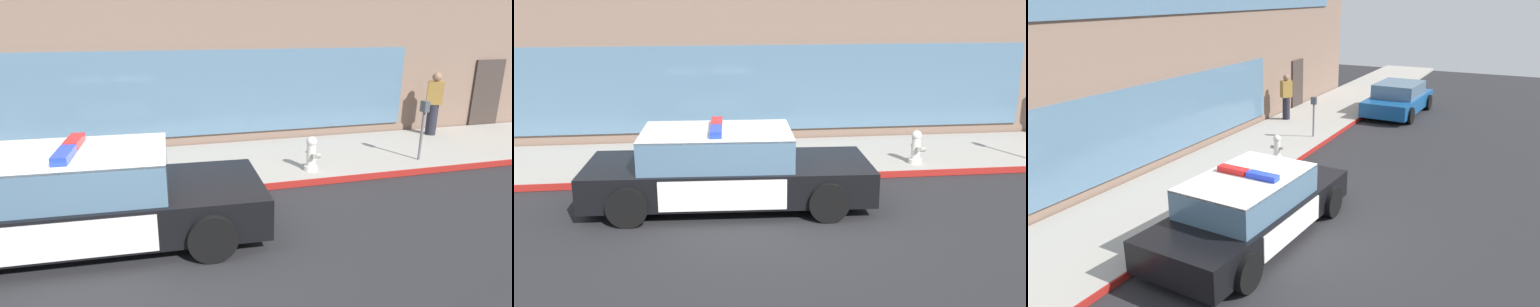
% 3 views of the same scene
% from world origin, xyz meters
% --- Properties ---
extents(ground, '(48.00, 48.00, 0.00)m').
position_xyz_m(ground, '(0.00, 0.00, 0.00)').
color(ground, '#262628').
extents(sidewalk, '(48.00, 3.04, 0.15)m').
position_xyz_m(sidewalk, '(0.00, 3.36, 0.07)').
color(sidewalk, '#A39E93').
rests_on(sidewalk, ground).
extents(curb_red_paint, '(28.80, 0.04, 0.14)m').
position_xyz_m(curb_red_paint, '(0.00, 1.83, 0.08)').
color(curb_red_paint, maroon).
rests_on(curb_red_paint, ground).
extents(storefront_building, '(24.84, 8.35, 6.57)m').
position_xyz_m(storefront_building, '(2.55, 9.05, 3.28)').
color(storefront_building, '#7A6051').
rests_on(storefront_building, ground).
extents(police_cruiser, '(5.10, 2.30, 1.49)m').
position_xyz_m(police_cruiser, '(-0.86, 0.66, 0.68)').
color(police_cruiser, black).
rests_on(police_cruiser, ground).
extents(fire_hydrant, '(0.34, 0.39, 0.73)m').
position_xyz_m(fire_hydrant, '(3.32, 2.33, 0.50)').
color(fire_hydrant, silver).
rests_on(fire_hydrant, sidewalk).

